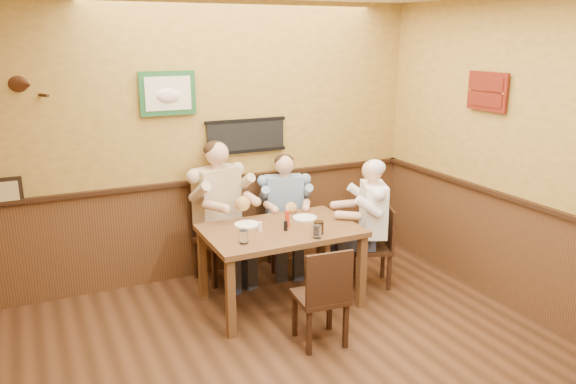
# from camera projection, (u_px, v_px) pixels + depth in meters

# --- Properties ---
(room) EXTENTS (5.02, 5.03, 2.81)m
(room) POSITION_uv_depth(u_px,v_px,m) (310.00, 160.00, 3.56)
(room) COLOR #351E10
(room) RESTS_ON ground
(dining_table) EXTENTS (1.40, 0.90, 0.75)m
(dining_table) POSITION_uv_depth(u_px,v_px,m) (281.00, 237.00, 5.16)
(dining_table) COLOR brown
(dining_table) RESTS_ON ground
(chair_back_left) EXTENTS (0.52, 0.52, 0.92)m
(chair_back_left) POSITION_uv_depth(u_px,v_px,m) (218.00, 237.00, 5.76)
(chair_back_left) COLOR #321C0F
(chair_back_left) RESTS_ON ground
(chair_back_right) EXTENTS (0.45, 0.45, 0.79)m
(chair_back_right) POSITION_uv_depth(u_px,v_px,m) (284.00, 233.00, 6.06)
(chair_back_right) COLOR #321C0F
(chair_back_right) RESTS_ON ground
(chair_right_end) EXTENTS (0.49, 0.49, 0.82)m
(chair_right_end) POSITION_uv_depth(u_px,v_px,m) (372.00, 246.00, 5.64)
(chair_right_end) COLOR #321C0F
(chair_right_end) RESTS_ON ground
(chair_near_side) EXTENTS (0.43, 0.43, 0.85)m
(chair_near_side) POSITION_uv_depth(u_px,v_px,m) (320.00, 294.00, 4.55)
(chair_near_side) COLOR #321C0F
(chair_near_side) RESTS_ON ground
(diner_tan_shirt) EXTENTS (0.74, 0.74, 1.31)m
(diner_tan_shirt) POSITION_uv_depth(u_px,v_px,m) (218.00, 219.00, 5.70)
(diner_tan_shirt) COLOR beige
(diner_tan_shirt) RESTS_ON ground
(diner_blue_polo) EXTENTS (0.64, 0.64, 1.13)m
(diner_blue_polo) POSITION_uv_depth(u_px,v_px,m) (284.00, 218.00, 6.01)
(diner_blue_polo) COLOR #7790B3
(diner_blue_polo) RESTS_ON ground
(diner_white_elder) EXTENTS (0.70, 0.70, 1.16)m
(diner_white_elder) POSITION_uv_depth(u_px,v_px,m) (373.00, 230.00, 5.60)
(diner_white_elder) COLOR white
(diner_white_elder) RESTS_ON ground
(water_glass_left) EXTENTS (0.09, 0.09, 0.12)m
(water_glass_left) POSITION_uv_depth(u_px,v_px,m) (244.00, 237.00, 4.74)
(water_glass_left) COLOR white
(water_glass_left) RESTS_ON dining_table
(water_glass_mid) EXTENTS (0.09, 0.09, 0.11)m
(water_glass_mid) POSITION_uv_depth(u_px,v_px,m) (317.00, 232.00, 4.88)
(water_glass_mid) COLOR silver
(water_glass_mid) RESTS_ON dining_table
(cola_tumbler) EXTENTS (0.10, 0.10, 0.11)m
(cola_tumbler) POSITION_uv_depth(u_px,v_px,m) (319.00, 227.00, 4.98)
(cola_tumbler) COLOR black
(cola_tumbler) RESTS_ON dining_table
(hot_sauce_bottle) EXTENTS (0.05, 0.05, 0.18)m
(hot_sauce_bottle) POSITION_uv_depth(u_px,v_px,m) (287.00, 218.00, 5.15)
(hot_sauce_bottle) COLOR red
(hot_sauce_bottle) RESTS_ON dining_table
(salt_shaker) EXTENTS (0.05, 0.05, 0.09)m
(salt_shaker) POSITION_uv_depth(u_px,v_px,m) (260.00, 227.00, 5.04)
(salt_shaker) COLOR white
(salt_shaker) RESTS_ON dining_table
(pepper_shaker) EXTENTS (0.04, 0.04, 0.09)m
(pepper_shaker) POSITION_uv_depth(u_px,v_px,m) (286.00, 226.00, 5.07)
(pepper_shaker) COLOR black
(pepper_shaker) RESTS_ON dining_table
(plate_far_left) EXTENTS (0.28, 0.28, 0.02)m
(plate_far_left) POSITION_uv_depth(u_px,v_px,m) (247.00, 224.00, 5.22)
(plate_far_left) COLOR white
(plate_far_left) RESTS_ON dining_table
(plate_far_right) EXTENTS (0.31, 0.31, 0.02)m
(plate_far_right) POSITION_uv_depth(u_px,v_px,m) (305.00, 218.00, 5.41)
(plate_far_right) COLOR white
(plate_far_right) RESTS_ON dining_table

